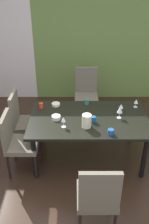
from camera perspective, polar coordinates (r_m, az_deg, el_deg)
name	(u,v)px	position (r m, az deg, el deg)	size (l,w,h in m)	color
ground_plane	(65,182)	(3.69, -2.18, -15.72)	(5.40, 5.51, 0.02)	#312017
garden_window_panel	(115,34)	(5.47, 9.33, 17.13)	(3.43, 0.10, 2.86)	olive
dining_table	(88,122)	(3.68, 3.18, -2.36)	(1.73, 1.05, 0.74)	black
chair_left_near	(16,141)	(3.62, -13.16, -6.37)	(0.44, 0.44, 0.95)	#676152
chair_left_far	(23,119)	(4.05, -11.74, -1.58)	(0.44, 0.44, 0.99)	#676152
chair_head_near	(98,196)	(2.79, 5.29, -18.62)	(0.44, 0.44, 1.00)	#676152
chair_head_far	(86,91)	(4.84, 2.63, 4.71)	(0.44, 0.45, 1.00)	#676152
wine_glass_north	(121,106)	(3.80, 10.55, 1.26)	(0.07, 0.07, 0.13)	silver
wine_glass_rear	(120,110)	(3.62, 10.25, 0.46)	(0.08, 0.08, 0.18)	silver
wine_glass_center	(63,120)	(3.37, -2.60, -1.80)	(0.06, 0.06, 0.16)	silver
wine_glass_east	(136,102)	(3.98, 13.84, 2.32)	(0.06, 0.06, 0.13)	silver
serving_bowl_west	(56,117)	(3.60, -4.29, -1.24)	(0.13, 0.13, 0.05)	silver
serving_bowl_near_window	(56,104)	(3.95, -4.36, 1.75)	(0.13, 0.13, 0.04)	beige
cup_south	(86,102)	(3.97, 2.74, 2.36)	(0.07, 0.07, 0.08)	#326F64
cup_near_shelf	(110,132)	(3.30, 8.22, -4.49)	(0.08, 0.08, 0.07)	#1F4C9E
cup_front	(93,119)	(3.52, 4.25, -1.69)	(0.07, 0.07, 0.09)	#12559C
cup_left	(41,106)	(3.89, -7.72, 1.47)	(0.07, 0.07, 0.08)	red
pitcher_corner	(86,121)	(3.38, 2.76, -2.02)	(0.15, 0.13, 0.19)	beige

